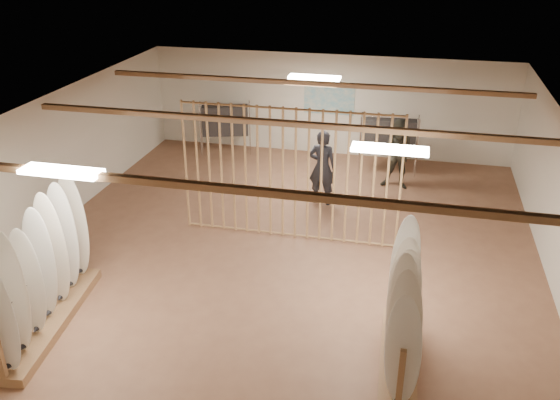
% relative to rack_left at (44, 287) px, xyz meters
% --- Properties ---
extents(floor, '(12.00, 12.00, 0.00)m').
position_rel_rack_left_xyz_m(floor, '(3.14, 3.02, -0.71)').
color(floor, '#8F6045').
rests_on(floor, ground).
extents(ceiling, '(12.00, 12.00, 0.00)m').
position_rel_rack_left_xyz_m(ceiling, '(3.14, 3.02, 2.09)').
color(ceiling, gray).
rests_on(ceiling, ground).
extents(wall_back, '(12.00, 0.00, 12.00)m').
position_rel_rack_left_xyz_m(wall_back, '(3.14, 9.02, 0.69)').
color(wall_back, white).
rests_on(wall_back, ground).
extents(wall_left, '(0.00, 12.00, 12.00)m').
position_rel_rack_left_xyz_m(wall_left, '(-1.86, 3.02, 0.69)').
color(wall_left, white).
rests_on(wall_left, ground).
extents(ceiling_slats, '(9.50, 6.12, 0.10)m').
position_rel_rack_left_xyz_m(ceiling_slats, '(3.14, 3.02, 2.01)').
color(ceiling_slats, '#9A6E46').
rests_on(ceiling_slats, ground).
extents(light_panels, '(1.20, 0.35, 0.06)m').
position_rel_rack_left_xyz_m(light_panels, '(3.14, 3.02, 2.03)').
color(light_panels, white).
rests_on(light_panels, ground).
extents(bamboo_partition, '(4.45, 0.05, 2.78)m').
position_rel_rack_left_xyz_m(bamboo_partition, '(3.14, 3.82, 0.69)').
color(bamboo_partition, tan).
rests_on(bamboo_partition, ground).
extents(poster, '(1.40, 0.03, 0.90)m').
position_rel_rack_left_xyz_m(poster, '(3.14, 9.00, 0.89)').
color(poster, '#3599BC').
rests_on(poster, ground).
extents(rack_left, '(0.97, 3.02, 2.08)m').
position_rel_rack_left_xyz_m(rack_left, '(0.00, 0.00, 0.00)').
color(rack_left, '#9A6E46').
rests_on(rack_left, floor).
extents(rack_right, '(0.61, 2.40, 1.92)m').
position_rel_rack_left_xyz_m(rack_right, '(5.57, 0.30, -0.06)').
color(rack_right, '#9A6E46').
rests_on(rack_right, floor).
extents(clothing_rack_a, '(1.33, 0.69, 1.48)m').
position_rel_rack_left_xyz_m(clothing_rack_a, '(0.31, 8.34, 0.25)').
color(clothing_rack_a, silver).
rests_on(clothing_rack_a, floor).
extents(clothing_rack_b, '(1.45, 0.44, 1.55)m').
position_rel_rack_left_xyz_m(clothing_rack_b, '(4.89, 7.87, 0.30)').
color(clothing_rack_b, silver).
rests_on(clothing_rack_b, floor).
extents(shopper_a, '(0.80, 0.59, 2.01)m').
position_rel_rack_left_xyz_m(shopper_a, '(3.53, 5.63, 0.29)').
color(shopper_a, '#222329').
rests_on(shopper_a, floor).
extents(shopper_b, '(1.01, 0.82, 1.97)m').
position_rel_rack_left_xyz_m(shopper_b, '(5.21, 6.94, 0.27)').
color(shopper_b, '#312F26').
rests_on(shopper_b, floor).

